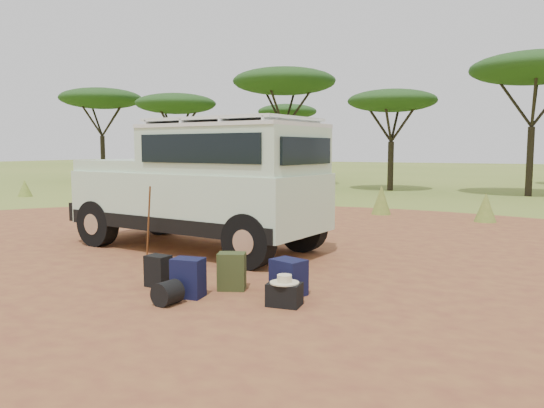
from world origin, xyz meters
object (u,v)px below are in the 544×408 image
at_px(backpack_navy, 188,278).
at_px(backpack_black, 158,271).
at_px(walking_staff, 148,223).
at_px(backpack_olive, 232,271).
at_px(duffel_navy, 289,277).
at_px(safari_vehicle, 204,188).
at_px(hard_case, 284,295).

bearing_deg(backpack_navy, backpack_black, 151.80).
bearing_deg(walking_staff, backpack_olive, -85.03).
xyz_separation_m(backpack_black, backpack_navy, (0.71, -0.26, 0.04)).
height_order(backpack_black, duffel_navy, duffel_navy).
height_order(safari_vehicle, backpack_black, safari_vehicle).
bearing_deg(backpack_olive, backpack_black, 175.01).
bearing_deg(backpack_navy, backpack_olive, 52.07).
height_order(walking_staff, duffel_navy, walking_staff).
bearing_deg(backpack_black, backpack_navy, -14.77).
xyz_separation_m(walking_staff, backpack_olive, (2.40, -1.12, -0.41)).
xyz_separation_m(safari_vehicle, duffel_navy, (2.88, -2.28, -0.99)).
height_order(safari_vehicle, hard_case, safari_vehicle).
bearing_deg(safari_vehicle, hard_case, -35.30).
bearing_deg(backpack_navy, safari_vehicle, 111.74).
distance_m(backpack_black, backpack_navy, 0.76).
bearing_deg(backpack_black, duffel_navy, 18.37).
relative_size(backpack_navy, hard_case, 1.27).
height_order(walking_staff, backpack_olive, walking_staff).
distance_m(safari_vehicle, backpack_black, 3.06).
relative_size(safari_vehicle, duffel_navy, 10.97).
bearing_deg(hard_case, backpack_navy, -177.22).
bearing_deg(duffel_navy, walking_staff, -179.13).
bearing_deg(safari_vehicle, walking_staff, -98.58).
distance_m(backpack_olive, duffel_navy, 0.85).
xyz_separation_m(safari_vehicle, hard_case, (3.04, -2.77, -1.09)).
bearing_deg(safari_vehicle, duffel_navy, -31.36).
xyz_separation_m(backpack_olive, duffel_navy, (0.84, 0.11, -0.02)).
distance_m(walking_staff, backpack_black, 2.02).
bearing_deg(backpack_olive, backpack_navy, -142.11).
bearing_deg(safari_vehicle, backpack_olive, -42.52).
relative_size(backpack_black, hard_case, 1.10).
relative_size(safari_vehicle, backpack_navy, 10.20).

